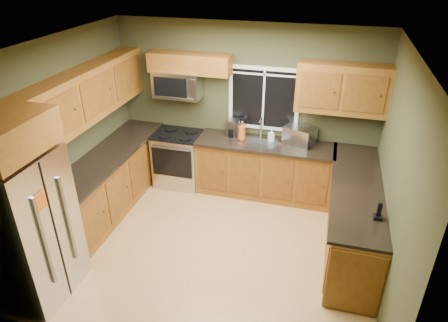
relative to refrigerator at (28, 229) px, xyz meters
The scene contains 28 objects.
floor 2.35m from the refrigerator, 36.78° to the left, with size 4.20×4.20×0.00m, color tan.
ceiling 2.82m from the refrigerator, 36.78° to the left, with size 4.20×4.20×0.00m, color white.
back_wall 3.58m from the refrigerator, 60.71° to the left, with size 4.20×4.20×0.00m, color #3A3D23.
front_wall 1.86m from the refrigerator, 16.04° to the right, with size 4.20×4.20×0.00m, color #3A3D23.
left_wall 1.42m from the refrigerator, 105.52° to the left, with size 3.60×3.60×0.00m, color #3A3D23.
right_wall 4.08m from the refrigerator, 18.71° to the left, with size 3.60×3.60×0.00m, color #3A3D23.
window 3.75m from the refrigerator, 56.52° to the left, with size 1.12×0.03×1.02m.
base_cabinets_left 1.83m from the refrigerator, 91.97° to the left, with size 0.60×2.65×0.90m, color brown.
countertop_left 1.78m from the refrigerator, 91.16° to the left, with size 0.65×2.65×0.04m, color black.
base_cabinets_back 3.56m from the refrigerator, 52.43° to the left, with size 2.17×0.60×0.90m, color brown.
countertop_back 3.51m from the refrigerator, 52.18° to the left, with size 2.17×0.65×0.04m, color black.
base_cabinets_peninsula 4.02m from the refrigerator, 27.50° to the left, with size 0.60×2.52×0.90m.
countertop_peninsula 3.97m from the refrigerator, 27.77° to the left, with size 0.65×2.50×0.04m, color black.
upper_cabinets_left 2.03m from the refrigerator, 96.30° to the left, with size 0.33×2.65×0.72m, color brown.
upper_cabinets_back_left 3.28m from the refrigerator, 73.15° to the left, with size 1.30×0.33×0.30m, color brown.
upper_cabinets_back_right 4.44m from the refrigerator, 42.62° to the left, with size 1.30×0.33×0.72m, color brown.
upper_cabinet_over_fridge 1.13m from the refrigerator, behind, with size 0.72×0.90×0.38m, color brown.
refrigerator is the anchor object (origin of this frame).
range 2.89m from the refrigerator, 76.03° to the left, with size 0.76×0.69×0.94m.
microwave 3.10m from the refrigerator, 76.66° to the left, with size 0.76×0.41×0.42m.
sink 3.46m from the refrigerator, 53.87° to the left, with size 0.60×0.42×0.36m.
toaster_oven 3.95m from the refrigerator, 47.65° to the left, with size 0.53×0.48×0.28m.
coffee_maker 3.33m from the refrigerator, 61.61° to the left, with size 0.18×0.24×0.27m.
kettle 3.40m from the refrigerator, 60.26° to the left, with size 0.19×0.19×0.28m.
paper_towel_roll 3.92m from the refrigerator, 49.60° to the left, with size 0.13×0.13×0.30m.
soap_bottle_a 3.32m from the refrigerator, 57.81° to the left, with size 0.12×0.12×0.31m, color #E35A15.
soap_bottle_b 3.64m from the refrigerator, 52.42° to the left, with size 0.09×0.09×0.19m, color white.
cordless_phone 3.90m from the refrigerator, 17.28° to the left, with size 0.10×0.10×0.21m.
Camera 1 is at (1.28, -4.13, 3.63)m, focal length 32.00 mm.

